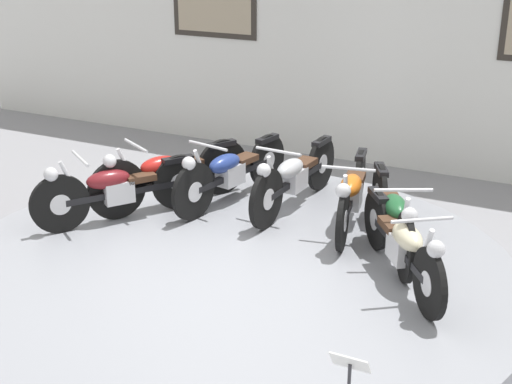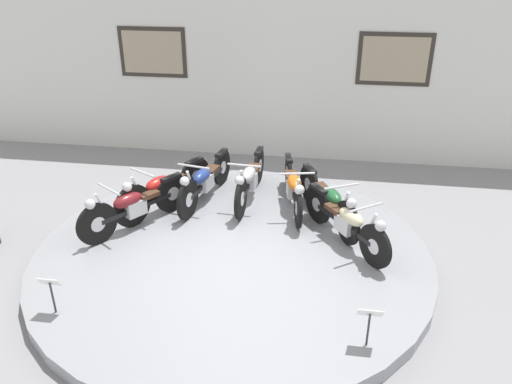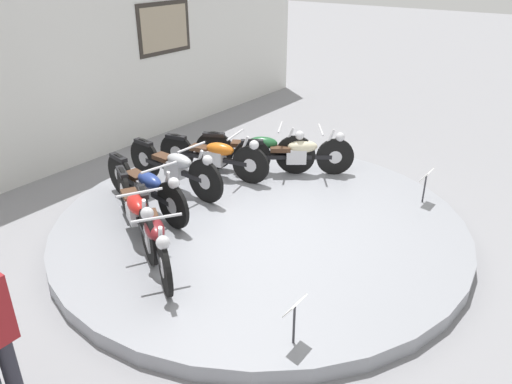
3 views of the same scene
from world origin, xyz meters
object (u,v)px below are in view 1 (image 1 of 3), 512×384
(motorcycle_blue, at_px, (230,171))
(info_placard_front_centre, at_px, (350,371))
(motorcycle_maroon, at_px, (118,188))
(motorcycle_cream, at_px, (403,244))
(motorcycle_red, at_px, (168,173))
(motorcycle_orange, at_px, (352,192))
(motorcycle_green, at_px, (393,214))
(motorcycle_silver, at_px, (294,176))

(motorcycle_blue, height_order, info_placard_front_centre, motorcycle_blue)
(motorcycle_maroon, height_order, motorcycle_cream, motorcycle_maroon)
(motorcycle_red, height_order, info_placard_front_centre, motorcycle_red)
(motorcycle_red, bearing_deg, motorcycle_blue, 36.31)
(motorcycle_red, bearing_deg, motorcycle_orange, 11.55)
(motorcycle_red, distance_m, motorcycle_green, 2.62)
(motorcycle_orange, height_order, info_placard_front_centre, motorcycle_orange)
(motorcycle_red, xyz_separation_m, motorcycle_green, (2.62, -0.00, -0.01))
(motorcycle_cream, bearing_deg, motorcycle_red, 168.25)
(motorcycle_maroon, xyz_separation_m, motorcycle_blue, (0.84, 1.02, 0.01))
(motorcycle_maroon, height_order, motorcycle_green, motorcycle_green)
(motorcycle_red, xyz_separation_m, motorcycle_blue, (0.57, 0.42, -0.01))
(motorcycle_cream, bearing_deg, info_placard_front_centre, -83.93)
(motorcycle_red, height_order, motorcycle_cream, motorcycle_red)
(motorcycle_maroon, bearing_deg, motorcycle_blue, 50.63)
(motorcycle_cream, bearing_deg, motorcycle_maroon, 179.99)
(motorcycle_maroon, relative_size, motorcycle_red, 0.93)
(motorcycle_orange, bearing_deg, motorcycle_blue, 179.93)
(motorcycle_green, relative_size, motorcycle_cream, 1.12)
(motorcycle_silver, xyz_separation_m, motorcycle_cream, (1.58, -1.17, -0.02))
(motorcycle_maroon, relative_size, motorcycle_green, 0.93)
(motorcycle_red, relative_size, info_placard_front_centre, 3.50)
(motorcycle_orange, relative_size, info_placard_front_centre, 3.79)
(motorcycle_maroon, relative_size, motorcycle_orange, 0.86)
(motorcycle_silver, distance_m, info_placard_front_centre, 3.68)
(motorcycle_blue, height_order, motorcycle_cream, motorcycle_blue)
(motorcycle_silver, xyz_separation_m, motorcycle_orange, (0.74, -0.16, -0.02))
(motorcycle_cream, bearing_deg, motorcycle_blue, 156.20)
(motorcycle_orange, height_order, motorcycle_cream, motorcycle_orange)
(motorcycle_blue, bearing_deg, motorcycle_red, -143.69)
(motorcycle_maroon, distance_m, motorcycle_cream, 3.15)
(motorcycle_green, relative_size, info_placard_front_centre, 3.53)
(motorcycle_maroon, relative_size, info_placard_front_centre, 3.27)
(motorcycle_blue, height_order, motorcycle_silver, motorcycle_silver)
(motorcycle_maroon, xyz_separation_m, motorcycle_cream, (3.15, -0.00, -0.01))
(motorcycle_blue, distance_m, motorcycle_cream, 2.53)
(motorcycle_orange, distance_m, motorcycle_cream, 1.32)
(motorcycle_blue, bearing_deg, info_placard_front_centre, -50.46)
(motorcycle_green, height_order, motorcycle_cream, motorcycle_green)
(motorcycle_cream, xyz_separation_m, info_placard_front_centre, (0.22, -2.04, -0.01))
(info_placard_front_centre, bearing_deg, motorcycle_green, 100.40)
(motorcycle_red, distance_m, motorcycle_cream, 2.95)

